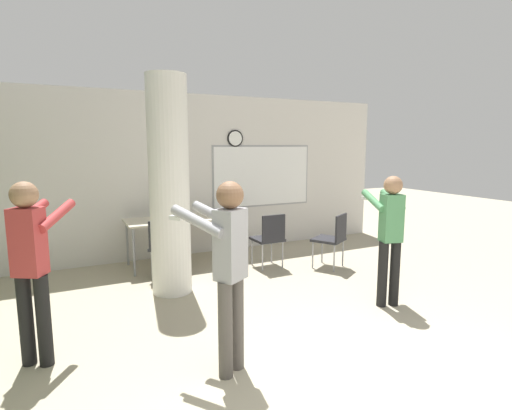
# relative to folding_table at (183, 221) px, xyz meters

# --- Properties ---
(wall_back) EXTENTS (8.00, 0.15, 2.80)m
(wall_back) POSITION_rel_folding_table_xyz_m (0.26, 0.58, 0.69)
(wall_back) COLOR silver
(wall_back) RESTS_ON ground_plane
(support_pillar) EXTENTS (0.51, 0.51, 2.80)m
(support_pillar) POSITION_rel_folding_table_xyz_m (-0.49, -1.18, 0.69)
(support_pillar) COLOR silver
(support_pillar) RESTS_ON ground_plane
(folding_table) EXTENTS (1.79, 0.75, 0.76)m
(folding_table) POSITION_rel_folding_table_xyz_m (0.00, 0.00, 0.00)
(folding_table) COLOR beige
(folding_table) RESTS_ON ground_plane
(bottle_on_table) EXTENTS (0.08, 0.08, 0.23)m
(bottle_on_table) POSITION_rel_folding_table_xyz_m (-0.18, -0.17, 0.14)
(bottle_on_table) COLOR #1E6B2D
(bottle_on_table) RESTS_ON folding_table
(waste_bin) EXTENTS (0.29, 0.29, 0.38)m
(waste_bin) POSITION_rel_folding_table_xyz_m (-0.25, -0.65, -0.52)
(waste_bin) COLOR #38383D
(waste_bin) RESTS_ON ground_plane
(chair_table_right) EXTENTS (0.45, 0.45, 0.87)m
(chair_table_right) POSITION_rel_folding_table_xyz_m (1.16, -0.82, -0.20)
(chair_table_right) COLOR #232328
(chair_table_right) RESTS_ON ground_plane
(chair_table_left) EXTENTS (0.62, 0.62, 0.87)m
(chair_table_left) POSITION_rel_folding_table_xyz_m (-0.43, -0.64, -0.20)
(chair_table_left) COLOR #232328
(chair_table_left) RESTS_ON ground_plane
(chair_mid_room) EXTENTS (0.60, 0.60, 0.87)m
(chair_mid_room) POSITION_rel_folding_table_xyz_m (2.05, -1.27, -0.20)
(chair_mid_room) COLOR #232328
(chair_mid_room) RESTS_ON ground_plane
(person_playing_side) EXTENTS (0.46, 0.66, 1.58)m
(person_playing_side) POSITION_rel_folding_table_xyz_m (1.74, -2.77, 0.21)
(person_playing_side) COLOR black
(person_playing_side) RESTS_ON ground_plane
(person_playing_front) EXTENTS (0.57, 0.66, 1.64)m
(person_playing_front) POSITION_rel_folding_table_xyz_m (-0.54, -3.26, 0.25)
(person_playing_front) COLOR #514C47
(person_playing_front) RESTS_ON ground_plane
(person_watching_back) EXTENTS (0.57, 0.66, 1.63)m
(person_watching_back) POSITION_rel_folding_table_xyz_m (-2.01, -2.39, 0.25)
(person_watching_back) COLOR black
(person_watching_back) RESTS_ON ground_plane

